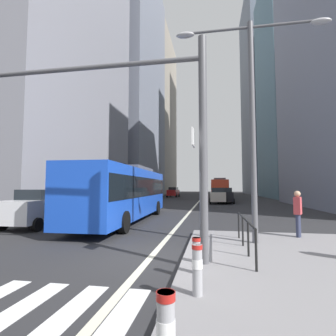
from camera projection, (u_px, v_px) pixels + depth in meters
ground_plane at (195, 206)px, 27.24m from camera, size 160.00×160.00×0.00m
crosswalk_stripes at (24, 326)px, 3.82m from camera, size 6.75×3.20×0.01m
lane_centre_line at (199, 201)px, 37.07m from camera, size 0.20×80.00×0.01m
office_tower_left_mid at (124, 84)px, 52.76m from camera, size 13.27×22.08×46.71m
office_tower_left_far at (153, 116)px, 79.59m from camera, size 11.44×23.36×48.46m
office_tower_right_mid at (292, 85)px, 48.27m from camera, size 10.17×17.51×42.74m
office_tower_right_far at (265, 94)px, 71.55m from camera, size 10.80×23.57×56.35m
city_bus_blue_oncoming at (126, 191)px, 15.44m from camera, size 2.88×11.99×3.40m
sedan_white_oncoming at (40, 207)px, 13.48m from camera, size 2.11×4.34×1.94m
city_bus_red_receding at (220, 188)px, 41.66m from camera, size 2.88×11.05×3.40m
city_bus_red_distant at (218, 188)px, 58.66m from camera, size 2.83×10.68×3.40m
car_oncoming_mid at (173, 192)px, 50.54m from camera, size 2.21×4.50×1.94m
car_receding_near at (218, 196)px, 31.05m from camera, size 2.05×4.09×1.94m
car_receding_far at (226, 195)px, 32.06m from camera, size 2.16×4.42×1.94m
traffic_signal_gantry at (117, 113)px, 7.12m from camera, size 7.01×0.65×6.00m
street_lamp_post at (252, 98)px, 9.16m from camera, size 5.50×0.32×8.00m
bollard_front at (166, 334)px, 2.49m from camera, size 0.20×0.20×0.90m
bollard_left at (197, 267)px, 4.58m from camera, size 0.20×0.20×0.89m
bollard_right at (196, 253)px, 5.76m from camera, size 0.20×0.20×0.78m
pedestrian_railing at (245, 227)px, 7.77m from camera, size 0.06×3.91×0.98m
pedestrian_waiting at (298, 211)px, 9.86m from camera, size 0.39×0.45×1.78m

